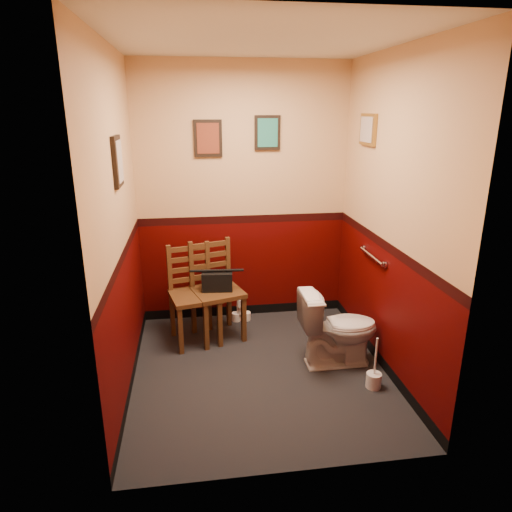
# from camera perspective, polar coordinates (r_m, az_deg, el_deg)

# --- Properties ---
(floor) EXTENTS (2.20, 2.40, 0.00)m
(floor) POSITION_cam_1_polar(r_m,az_deg,el_deg) (4.19, 0.50, -14.18)
(floor) COLOR black
(floor) RESTS_ON ground
(ceiling) EXTENTS (2.20, 2.40, 0.00)m
(ceiling) POSITION_cam_1_polar(r_m,az_deg,el_deg) (3.58, 0.63, 25.47)
(ceiling) COLOR silver
(ceiling) RESTS_ON ground
(wall_back) EXTENTS (2.20, 0.00, 2.70)m
(wall_back) POSITION_cam_1_polar(r_m,az_deg,el_deg) (4.82, -1.61, 7.41)
(wall_back) COLOR #3C0302
(wall_back) RESTS_ON ground
(wall_front) EXTENTS (2.20, 0.00, 2.70)m
(wall_front) POSITION_cam_1_polar(r_m,az_deg,el_deg) (2.53, 4.66, -2.45)
(wall_front) COLOR #3C0302
(wall_front) RESTS_ON ground
(wall_left) EXTENTS (0.00, 2.40, 2.70)m
(wall_left) POSITION_cam_1_polar(r_m,az_deg,el_deg) (3.66, -16.74, 3.27)
(wall_left) COLOR #3C0302
(wall_left) RESTS_ON ground
(wall_right) EXTENTS (0.00, 2.40, 2.70)m
(wall_right) POSITION_cam_1_polar(r_m,az_deg,el_deg) (3.97, 16.48, 4.40)
(wall_right) COLOR #3C0302
(wall_right) RESTS_ON ground
(grab_bar) EXTENTS (0.05, 0.56, 0.06)m
(grab_bar) POSITION_cam_1_polar(r_m,az_deg,el_deg) (4.29, 14.30, -0.01)
(grab_bar) COLOR silver
(grab_bar) RESTS_ON wall_right
(framed_print_back_a) EXTENTS (0.28, 0.04, 0.36)m
(framed_print_back_a) POSITION_cam_1_polar(r_m,az_deg,el_deg) (4.70, -6.03, 14.42)
(framed_print_back_a) COLOR black
(framed_print_back_a) RESTS_ON wall_back
(framed_print_back_b) EXTENTS (0.26, 0.04, 0.34)m
(framed_print_back_b) POSITION_cam_1_polar(r_m,az_deg,el_deg) (4.76, 1.44, 15.15)
(framed_print_back_b) COLOR black
(framed_print_back_b) RESTS_ON wall_back
(framed_print_left) EXTENTS (0.04, 0.30, 0.38)m
(framed_print_left) POSITION_cam_1_polar(r_m,az_deg,el_deg) (3.67, -16.90, 11.25)
(framed_print_left) COLOR black
(framed_print_left) RESTS_ON wall_left
(framed_print_right) EXTENTS (0.04, 0.34, 0.28)m
(framed_print_right) POSITION_cam_1_polar(r_m,az_deg,el_deg) (4.42, 13.80, 15.11)
(framed_print_right) COLOR olive
(framed_print_right) RESTS_ON wall_right
(toilet) EXTENTS (0.71, 0.40, 0.69)m
(toilet) POSITION_cam_1_polar(r_m,az_deg,el_deg) (4.22, 10.26, -8.91)
(toilet) COLOR white
(toilet) RESTS_ON floor
(toilet_brush) EXTENTS (0.13, 0.13, 0.46)m
(toilet_brush) POSITION_cam_1_polar(r_m,az_deg,el_deg) (4.07, 14.50, -14.69)
(toilet_brush) COLOR silver
(toilet_brush) RESTS_ON floor
(chair_left) EXTENTS (0.54, 0.54, 0.97)m
(chair_left) POSITION_cam_1_polar(r_m,az_deg,el_deg) (4.55, -7.82, -4.78)
(chair_left) COLOR #4D2E17
(chair_left) RESTS_ON floor
(chair_right) EXTENTS (0.57, 0.57, 0.98)m
(chair_right) POSITION_cam_1_polar(r_m,az_deg,el_deg) (4.60, -5.04, -4.30)
(chair_right) COLOR #4D2E17
(chair_right) RESTS_ON floor
(handbag) EXTENTS (0.31, 0.17, 0.22)m
(handbag) POSITION_cam_1_polar(r_m,az_deg,el_deg) (4.52, -4.88, -3.14)
(handbag) COLOR black
(handbag) RESTS_ON chair_right
(tp_stack) EXTENTS (0.21, 0.13, 0.27)m
(tp_stack) POSITION_cam_1_polar(r_m,az_deg,el_deg) (5.04, -1.85, -6.90)
(tp_stack) COLOR silver
(tp_stack) RESTS_ON floor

